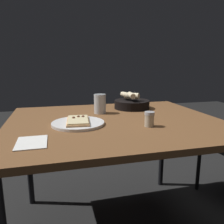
% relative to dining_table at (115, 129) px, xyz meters
% --- Properties ---
extents(dining_table, '(0.99, 1.18, 0.72)m').
position_rel_dining_table_xyz_m(dining_table, '(0.00, 0.00, 0.00)').
color(dining_table, brown).
rests_on(dining_table, ground).
extents(pizza_plate, '(0.27, 0.27, 0.04)m').
position_rel_dining_table_xyz_m(pizza_plate, '(-0.05, 0.21, 0.07)').
color(pizza_plate, white).
rests_on(pizza_plate, dining_table).
extents(bread_basket, '(0.25, 0.25, 0.12)m').
position_rel_dining_table_xyz_m(bread_basket, '(0.29, -0.20, 0.09)').
color(bread_basket, black).
rests_on(bread_basket, dining_table).
extents(beer_glass, '(0.08, 0.08, 0.12)m').
position_rel_dining_table_xyz_m(beer_glass, '(0.19, 0.05, 0.11)').
color(beer_glass, silver).
rests_on(beer_glass, dining_table).
extents(pepper_shaker, '(0.05, 0.05, 0.08)m').
position_rel_dining_table_xyz_m(pepper_shaker, '(-0.17, -0.13, 0.09)').
color(pepper_shaker, '#BFB299').
rests_on(pepper_shaker, dining_table).
extents(napkin, '(0.16, 0.12, 0.00)m').
position_rel_dining_table_xyz_m(napkin, '(-0.28, 0.42, 0.06)').
color(napkin, white).
rests_on(napkin, dining_table).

